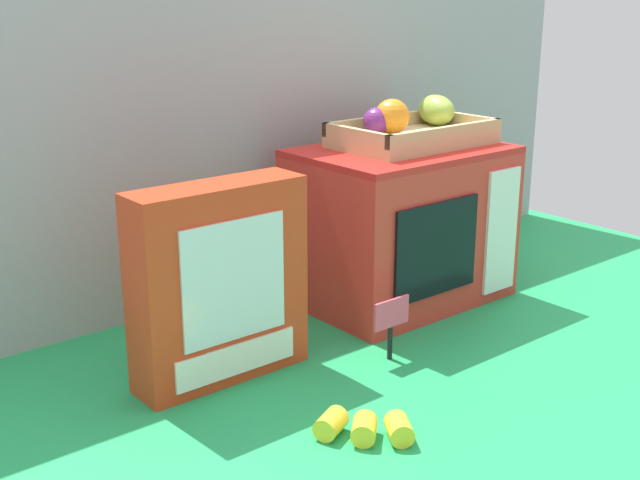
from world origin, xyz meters
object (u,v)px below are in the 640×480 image
price_sign (391,320)px  cookie_set_box (219,283)px  toy_microwave (401,224)px  food_groups_crate (412,129)px  loose_toy_banana (365,427)px  loose_toy_apple (480,249)px

price_sign → cookie_set_box: bearing=153.0°
toy_microwave → food_groups_crate: size_ratio=1.29×
cookie_set_box → loose_toy_banana: (0.04, -0.27, -0.13)m
price_sign → loose_toy_apple: price_sign is taller
price_sign → loose_toy_apple: (0.48, 0.22, -0.04)m
toy_microwave → price_sign: toy_microwave is taller
food_groups_crate → loose_toy_apple: 0.37m
food_groups_crate → loose_toy_banana: 0.63m
cookie_set_box → loose_toy_banana: cookie_set_box is taller
food_groups_crate → cookie_set_box: food_groups_crate is taller
toy_microwave → loose_toy_banana: (-0.39, -0.33, -0.13)m
food_groups_crate → loose_toy_apple: food_groups_crate is taller
price_sign → loose_toy_banana: 0.25m
price_sign → loose_toy_banana: size_ratio=0.86×
price_sign → loose_toy_apple: bearing=25.0°
food_groups_crate → price_sign: bearing=-139.7°
toy_microwave → loose_toy_banana: 0.53m
cookie_set_box → toy_microwave: bearing=8.7°
toy_microwave → loose_toy_banana: size_ratio=3.16×
price_sign → loose_toy_banana: price_sign is taller
toy_microwave → loose_toy_apple: bearing=7.9°
toy_microwave → price_sign: (-0.20, -0.18, -0.07)m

